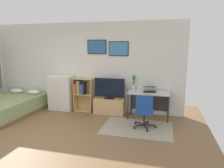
{
  "coord_description": "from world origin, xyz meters",
  "views": [
    {
      "loc": [
        2.46,
        -3.44,
        1.97
      ],
      "look_at": [
        1.17,
        1.5,
        1.03
      ],
      "focal_mm": 32.37,
      "sensor_mm": 36.0,
      "label": 1
    }
  ],
  "objects_px": {
    "computer_mouse": "(159,92)",
    "wine_glass": "(139,87)",
    "office_chair": "(144,111)",
    "bamboo_vase": "(134,82)",
    "bed": "(8,106)",
    "laptop": "(150,89)",
    "dresser": "(61,93)",
    "bookshelf": "(82,92)",
    "desk": "(149,96)",
    "television": "(109,88)",
    "tv_stand": "(110,106)"
  },
  "relations": [
    {
      "from": "dresser",
      "to": "bamboo_vase",
      "type": "distance_m",
      "value": 2.32
    },
    {
      "from": "dresser",
      "to": "bamboo_vase",
      "type": "bearing_deg",
      "value": 3.25
    },
    {
      "from": "tv_stand",
      "to": "office_chair",
      "type": "distance_m",
      "value": 1.45
    },
    {
      "from": "dresser",
      "to": "tv_stand",
      "type": "relative_size",
      "value": 1.21
    },
    {
      "from": "bed",
      "to": "bamboo_vase",
      "type": "xyz_separation_m",
      "value": [
        3.59,
        0.93,
        0.74
      ]
    },
    {
      "from": "dresser",
      "to": "television",
      "type": "bearing_deg",
      "value": -0.26
    },
    {
      "from": "bookshelf",
      "to": "desk",
      "type": "bearing_deg",
      "value": -1.85
    },
    {
      "from": "television",
      "to": "computer_mouse",
      "type": "relative_size",
      "value": 8.69
    },
    {
      "from": "bed",
      "to": "laptop",
      "type": "distance_m",
      "value": 4.18
    },
    {
      "from": "television",
      "to": "desk",
      "type": "bearing_deg",
      "value": 0.17
    },
    {
      "from": "office_chair",
      "to": "laptop",
      "type": "xyz_separation_m",
      "value": [
        0.05,
        0.89,
        0.34
      ]
    },
    {
      "from": "tv_stand",
      "to": "desk",
      "type": "height_order",
      "value": "desk"
    },
    {
      "from": "bed",
      "to": "laptop",
      "type": "height_order",
      "value": "laptop"
    },
    {
      "from": "office_chair",
      "to": "wine_glass",
      "type": "height_order",
      "value": "wine_glass"
    },
    {
      "from": "computer_mouse",
      "to": "wine_glass",
      "type": "height_order",
      "value": "wine_glass"
    },
    {
      "from": "computer_mouse",
      "to": "bamboo_vase",
      "type": "relative_size",
      "value": 0.24
    },
    {
      "from": "desk",
      "to": "bamboo_vase",
      "type": "bearing_deg",
      "value": 163.92
    },
    {
      "from": "office_chair",
      "to": "bamboo_vase",
      "type": "height_order",
      "value": "bamboo_vase"
    },
    {
      "from": "office_chair",
      "to": "wine_glass",
      "type": "xyz_separation_m",
      "value": [
        -0.22,
        0.77,
        0.42
      ]
    },
    {
      "from": "bed",
      "to": "desk",
      "type": "relative_size",
      "value": 1.83
    },
    {
      "from": "dresser",
      "to": "wine_glass",
      "type": "bearing_deg",
      "value": -2.72
    },
    {
      "from": "bed",
      "to": "bamboo_vase",
      "type": "relative_size",
      "value": 4.79
    },
    {
      "from": "bed",
      "to": "television",
      "type": "relative_size",
      "value": 2.29
    },
    {
      "from": "laptop",
      "to": "desk",
      "type": "bearing_deg",
      "value": -135.57
    },
    {
      "from": "bed",
      "to": "tv_stand",
      "type": "bearing_deg",
      "value": 17.25
    },
    {
      "from": "computer_mouse",
      "to": "bamboo_vase",
      "type": "xyz_separation_m",
      "value": [
        -0.75,
        0.24,
        0.22
      ]
    },
    {
      "from": "dresser",
      "to": "bookshelf",
      "type": "bearing_deg",
      "value": 5.16
    },
    {
      "from": "wine_glass",
      "to": "bookshelf",
      "type": "bearing_deg",
      "value": 174.24
    },
    {
      "from": "office_chair",
      "to": "bamboo_vase",
      "type": "distance_m",
      "value": 1.22
    },
    {
      "from": "bed",
      "to": "computer_mouse",
      "type": "bearing_deg",
      "value": 10.55
    },
    {
      "from": "bookshelf",
      "to": "desk",
      "type": "xyz_separation_m",
      "value": [
        2.05,
        -0.07,
        -0.0
      ]
    },
    {
      "from": "bed",
      "to": "dresser",
      "type": "distance_m",
      "value": 1.57
    },
    {
      "from": "bed",
      "to": "laptop",
      "type": "bearing_deg",
      "value": 12.78
    },
    {
      "from": "desk",
      "to": "laptop",
      "type": "xyz_separation_m",
      "value": [
        0.01,
        0.01,
        0.2
      ]
    },
    {
      "from": "bed",
      "to": "computer_mouse",
      "type": "distance_m",
      "value": 4.42
    },
    {
      "from": "tv_stand",
      "to": "television",
      "type": "height_order",
      "value": "television"
    },
    {
      "from": "laptop",
      "to": "wine_glass",
      "type": "height_order",
      "value": "wine_glass"
    },
    {
      "from": "office_chair",
      "to": "bamboo_vase",
      "type": "xyz_separation_m",
      "value": [
        -0.42,
        1.01,
        0.52
      ]
    },
    {
      "from": "desk",
      "to": "office_chair",
      "type": "relative_size",
      "value": 1.31
    },
    {
      "from": "bookshelf",
      "to": "wine_glass",
      "type": "height_order",
      "value": "bookshelf"
    },
    {
      "from": "wine_glass",
      "to": "dresser",
      "type": "bearing_deg",
      "value": 177.28
    },
    {
      "from": "desk",
      "to": "laptop",
      "type": "distance_m",
      "value": 0.2
    },
    {
      "from": "dresser",
      "to": "television",
      "type": "relative_size",
      "value": 1.21
    },
    {
      "from": "television",
      "to": "computer_mouse",
      "type": "bearing_deg",
      "value": -4.16
    },
    {
      "from": "office_chair",
      "to": "dresser",
      "type": "bearing_deg",
      "value": 158.81
    },
    {
      "from": "wine_glass",
      "to": "bamboo_vase",
      "type": "bearing_deg",
      "value": 129.26
    },
    {
      "from": "bookshelf",
      "to": "dresser",
      "type": "bearing_deg",
      "value": -174.84
    },
    {
      "from": "bed",
      "to": "bookshelf",
      "type": "xyz_separation_m",
      "value": [
        2.0,
        0.86,
        0.37
      ]
    },
    {
      "from": "office_chair",
      "to": "computer_mouse",
      "type": "xyz_separation_m",
      "value": [
        0.32,
        0.77,
        0.3
      ]
    },
    {
      "from": "bed",
      "to": "bamboo_vase",
      "type": "distance_m",
      "value": 3.78
    }
  ]
}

